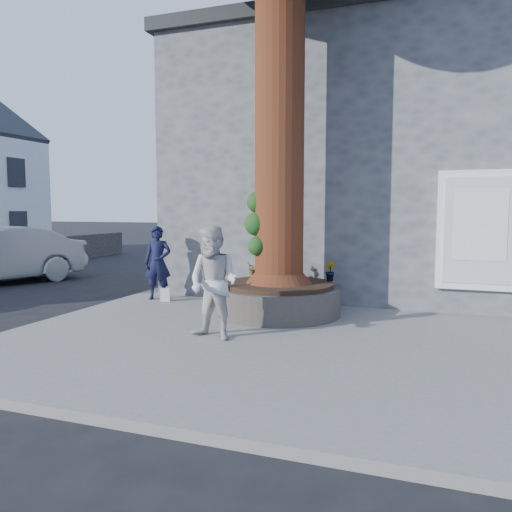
% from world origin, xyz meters
% --- Properties ---
extents(ground, '(120.00, 120.00, 0.00)m').
position_xyz_m(ground, '(0.00, 0.00, 0.00)').
color(ground, black).
rests_on(ground, ground).
extents(pavement, '(9.00, 8.00, 0.12)m').
position_xyz_m(pavement, '(1.50, 1.00, 0.06)').
color(pavement, slate).
rests_on(pavement, ground).
extents(yellow_line, '(0.10, 30.00, 0.01)m').
position_xyz_m(yellow_line, '(-3.05, 1.00, 0.00)').
color(yellow_line, yellow).
rests_on(yellow_line, ground).
extents(stone_shop, '(10.30, 8.30, 6.30)m').
position_xyz_m(stone_shop, '(2.50, 7.20, 3.16)').
color(stone_shop, '#505256').
rests_on(stone_shop, ground).
extents(planter, '(2.30, 2.30, 0.60)m').
position_xyz_m(planter, '(0.80, 2.00, 0.41)').
color(planter, black).
rests_on(planter, pavement).
extents(man, '(0.67, 0.53, 1.61)m').
position_xyz_m(man, '(-2.15, 2.60, 0.92)').
color(man, black).
rests_on(man, pavement).
extents(woman, '(0.94, 0.80, 1.72)m').
position_xyz_m(woman, '(0.39, -0.04, 0.98)').
color(woman, beige).
rests_on(woman, pavement).
extents(shopping_bag, '(0.23, 0.19, 0.28)m').
position_xyz_m(shopping_bag, '(-1.89, 2.44, 0.26)').
color(shopping_bag, white).
rests_on(shopping_bag, pavement).
extents(plant_a, '(0.22, 0.18, 0.37)m').
position_xyz_m(plant_a, '(0.84, 2.85, 0.91)').
color(plant_a, gray).
rests_on(plant_a, planter).
extents(plant_b, '(0.29, 0.29, 0.39)m').
position_xyz_m(plant_b, '(1.65, 2.53, 0.91)').
color(plant_b, gray).
rests_on(plant_b, planter).
extents(plant_c, '(0.23, 0.23, 0.30)m').
position_xyz_m(plant_c, '(-0.05, 1.15, 0.87)').
color(plant_c, gray).
rests_on(plant_c, planter).
extents(plant_d, '(0.26, 0.28, 0.27)m').
position_xyz_m(plant_d, '(-0.05, 2.85, 0.85)').
color(plant_d, gray).
rests_on(plant_d, planter).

